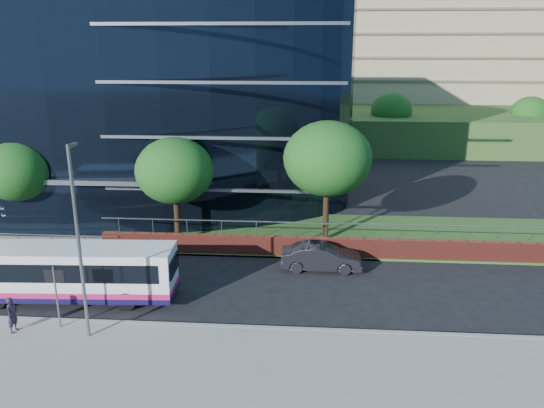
# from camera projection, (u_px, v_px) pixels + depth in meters

# --- Properties ---
(grass_verge) EXTENTS (36.00, 8.00, 0.12)m
(grass_verge) POSITION_uv_depth(u_px,v_px,m) (452.00, 238.00, 33.26)
(grass_verge) COLOR #2D511E
(grass_verge) RESTS_ON ground
(glass_office) EXTENTS (44.00, 23.10, 16.00)m
(glass_office) POSITION_uv_depth(u_px,v_px,m) (74.00, 93.00, 42.32)
(glass_office) COLOR black
(glass_office) RESTS_ON ground
(retaining_wall) EXTENTS (34.00, 0.40, 2.11)m
(retaining_wall) POSITION_uv_depth(u_px,v_px,m) (398.00, 249.00, 29.85)
(retaining_wall) COLOR maroon
(retaining_wall) RESTS_ON ground
(apartment_block) EXTENTS (60.00, 42.00, 30.00)m
(apartment_block) POSITION_uv_depth(u_px,v_px,m) (435.00, 49.00, 73.64)
(apartment_block) COLOR #2D511E
(apartment_block) RESTS_ON ground
(street_sign) EXTENTS (0.85, 0.09, 2.80)m
(street_sign) POSITION_uv_depth(u_px,v_px,m) (55.00, 284.00, 22.00)
(street_sign) COLOR slate
(street_sign) RESTS_ON pavement_near
(tree_far_b) EXTENTS (4.29, 4.29, 6.05)m
(tree_far_b) POSITION_uv_depth(u_px,v_px,m) (17.00, 171.00, 32.51)
(tree_far_b) COLOR black
(tree_far_b) RESTS_ON ground
(tree_far_c) EXTENTS (4.62, 4.62, 6.51)m
(tree_far_c) POSITION_uv_depth(u_px,v_px,m) (175.00, 171.00, 31.24)
(tree_far_c) COLOR black
(tree_far_c) RESTS_ON ground
(tree_far_d) EXTENTS (5.28, 5.28, 7.44)m
(tree_far_d) POSITION_uv_depth(u_px,v_px,m) (328.00, 159.00, 31.38)
(tree_far_d) COLOR black
(tree_far_d) RESTS_ON ground
(tree_dist_e) EXTENTS (4.62, 4.62, 6.51)m
(tree_dist_e) POSITION_uv_depth(u_px,v_px,m) (391.00, 111.00, 59.66)
(tree_dist_e) COLOR black
(tree_dist_e) RESTS_ON ground
(tree_dist_f) EXTENTS (4.29, 4.29, 6.05)m
(tree_dist_f) POSITION_uv_depth(u_px,v_px,m) (530.00, 113.00, 60.55)
(tree_dist_f) COLOR black
(tree_dist_f) RESTS_ON ground
(streetlight_east) EXTENTS (0.15, 0.77, 8.00)m
(streetlight_east) POSITION_uv_depth(u_px,v_px,m) (78.00, 238.00, 20.67)
(streetlight_east) COLOR slate
(streetlight_east) RESTS_ON pavement_near
(city_bus) EXTENTS (9.89, 2.74, 2.65)m
(city_bus) POSITION_uv_depth(u_px,v_px,m) (73.00, 272.00, 24.93)
(city_bus) COLOR silver
(city_bus) RESTS_ON ground
(parked_car) EXTENTS (4.34, 1.55, 1.42)m
(parked_car) POSITION_uv_depth(u_px,v_px,m) (321.00, 257.00, 28.50)
(parked_car) COLOR black
(parked_car) RESTS_ON ground
(pedestrian) EXTENTS (0.42, 0.60, 1.56)m
(pedestrian) POSITION_uv_depth(u_px,v_px,m) (12.00, 315.00, 21.99)
(pedestrian) COLOR #261D2C
(pedestrian) RESTS_ON pavement_near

